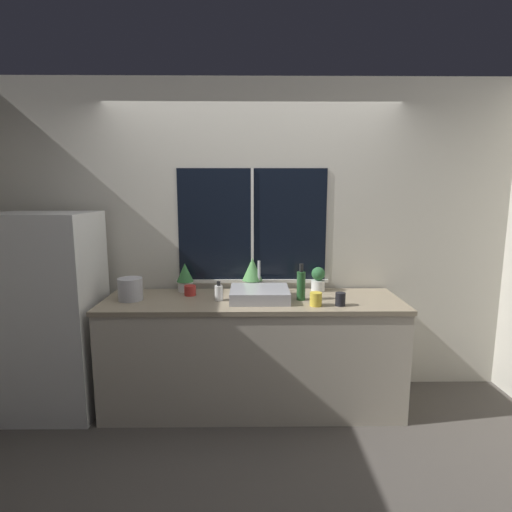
% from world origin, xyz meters
% --- Properties ---
extents(ground_plane, '(14.00, 14.00, 0.00)m').
position_xyz_m(ground_plane, '(0.00, 0.00, 0.00)').
color(ground_plane, '#4C4742').
extents(wall_back, '(8.00, 0.09, 2.70)m').
position_xyz_m(wall_back, '(0.00, 0.73, 1.35)').
color(wall_back, beige).
rests_on(wall_back, ground_plane).
extents(wall_left, '(0.06, 7.00, 2.70)m').
position_xyz_m(wall_left, '(-2.27, 1.50, 1.35)').
color(wall_left, beige).
rests_on(wall_left, ground_plane).
extents(wall_right, '(0.06, 7.00, 2.70)m').
position_xyz_m(wall_right, '(2.27, 1.50, 1.35)').
color(wall_right, beige).
rests_on(wall_right, ground_plane).
extents(counter, '(2.38, 0.69, 0.91)m').
position_xyz_m(counter, '(0.00, 0.33, 0.45)').
color(counter, beige).
rests_on(counter, ground_plane).
extents(refrigerator, '(0.75, 0.64, 1.60)m').
position_xyz_m(refrigerator, '(-1.61, 0.30, 0.80)').
color(refrigerator, silver).
rests_on(refrigerator, ground_plane).
extents(sink, '(0.46, 0.46, 0.27)m').
position_xyz_m(sink, '(0.06, 0.32, 0.95)').
color(sink, '#ADADB2').
rests_on(sink, counter).
extents(potted_plant_left, '(0.14, 0.14, 0.24)m').
position_xyz_m(potted_plant_left, '(-0.58, 0.59, 1.04)').
color(potted_plant_left, white).
rests_on(potted_plant_left, counter).
extents(potted_plant_center, '(0.18, 0.18, 0.29)m').
position_xyz_m(potted_plant_center, '(0.00, 0.59, 1.07)').
color(potted_plant_center, white).
rests_on(potted_plant_center, counter).
extents(potted_plant_right, '(0.12, 0.12, 0.21)m').
position_xyz_m(potted_plant_right, '(0.57, 0.59, 1.01)').
color(potted_plant_right, white).
rests_on(potted_plant_right, counter).
extents(soap_bottle, '(0.06, 0.06, 0.15)m').
position_xyz_m(soap_bottle, '(-0.27, 0.30, 0.97)').
color(soap_bottle, white).
rests_on(soap_bottle, counter).
extents(bottle_tall, '(0.07, 0.07, 0.29)m').
position_xyz_m(bottle_tall, '(0.38, 0.31, 1.03)').
color(bottle_tall, '#235128').
rests_on(bottle_tall, counter).
extents(mug_red, '(0.10, 0.10, 0.08)m').
position_xyz_m(mug_red, '(-0.52, 0.45, 0.95)').
color(mug_red, '#B72D28').
rests_on(mug_red, counter).
extents(mug_yellow, '(0.09, 0.09, 0.10)m').
position_xyz_m(mug_yellow, '(0.48, 0.14, 0.96)').
color(mug_yellow, gold).
rests_on(mug_yellow, counter).
extents(mug_black, '(0.08, 0.08, 0.10)m').
position_xyz_m(mug_black, '(0.66, 0.14, 0.96)').
color(mug_black, black).
rests_on(mug_black, counter).
extents(kettle, '(0.19, 0.19, 0.20)m').
position_xyz_m(kettle, '(-0.97, 0.32, 1.00)').
color(kettle, '#B2B2B7').
rests_on(kettle, counter).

